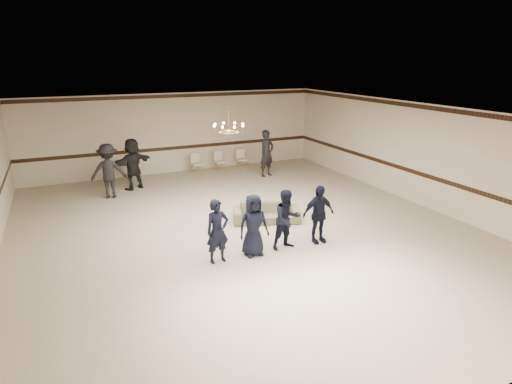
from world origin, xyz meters
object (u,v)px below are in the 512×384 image
(adult_right, at_px, (267,153))
(banquet_chair_mid, at_px, (220,162))
(boy_b, at_px, (253,225))
(adult_left, at_px, (109,171))
(boy_a, at_px, (217,231))
(banquet_chair_right, at_px, (242,159))
(boy_d, at_px, (318,214))
(adult_mid, at_px, (133,164))
(settee, at_px, (266,212))
(console_table, at_px, (119,173))
(boy_c, at_px, (287,219))
(banquet_chair_left, at_px, (196,164))
(chandelier, at_px, (229,120))

(adult_right, xyz_separation_m, banquet_chair_mid, (-1.46, 1.45, -0.50))
(boy_b, xyz_separation_m, adult_left, (-2.57, 6.04, 0.17))
(boy_a, distance_m, banquet_chair_right, 8.71)
(adult_right, bearing_deg, boy_d, -122.68)
(boy_b, bearing_deg, adult_mid, 105.38)
(boy_b, relative_size, boy_d, 1.00)
(settee, height_order, console_table, console_table)
(boy_a, height_order, banquet_chair_mid, boy_a)
(boy_a, xyz_separation_m, adult_right, (4.33, 6.34, 0.17))
(adult_mid, bearing_deg, banquet_chair_mid, 169.68)
(boy_c, distance_m, banquet_chair_mid, 7.88)
(adult_mid, height_order, banquet_chair_right, adult_mid)
(boy_c, height_order, banquet_chair_left, boy_c)
(banquet_chair_left, bearing_deg, console_table, 173.33)
(chandelier, bearing_deg, console_table, 113.80)
(banquet_chair_mid, height_order, console_table, banquet_chair_mid)
(adult_left, relative_size, banquet_chair_right, 2.20)
(adult_left, bearing_deg, adult_right, -164.11)
(adult_left, bearing_deg, boy_c, 132.91)
(adult_left, xyz_separation_m, console_table, (0.54, 1.95, -0.59))
(adult_mid, bearing_deg, settee, 94.29)
(boy_a, height_order, boy_b, same)
(adult_right, bearing_deg, chandelier, -146.78)
(adult_mid, bearing_deg, banquet_chair_left, 175.28)
(banquet_chair_right, bearing_deg, chandelier, -111.39)
(boy_b, height_order, banquet_chair_left, boy_b)
(boy_c, height_order, console_table, boy_c)
(adult_right, bearing_deg, boy_a, -142.59)
(boy_a, height_order, adult_right, adult_right)
(boy_b, xyz_separation_m, banquet_chair_right, (2.97, 7.80, -0.34))
(chandelier, bearing_deg, boy_c, -78.53)
(adult_left, relative_size, console_table, 2.32)
(boy_a, bearing_deg, settee, 36.02)
(chandelier, xyz_separation_m, banquet_chair_left, (0.58, 5.27, -2.46))
(boy_d, bearing_deg, banquet_chair_mid, 89.33)
(banquet_chair_left, bearing_deg, adult_left, -156.55)
(boy_b, xyz_separation_m, boy_c, (0.90, 0.00, 0.00))
(adult_mid, xyz_separation_m, banquet_chair_mid, (3.64, 1.05, -0.50))
(boy_b, bearing_deg, console_table, 105.68)
(console_table, bearing_deg, adult_left, -104.75)
(boy_b, distance_m, adult_left, 6.57)
(boy_c, bearing_deg, adult_left, 114.31)
(chandelier, bearing_deg, adult_mid, 116.01)
(boy_d, bearing_deg, adult_right, 76.21)
(boy_c, height_order, boy_d, same)
(boy_b, height_order, banquet_chair_mid, boy_b)
(adult_mid, relative_size, console_table, 2.32)
(boy_a, relative_size, boy_d, 1.00)
(boy_a, relative_size, banquet_chair_mid, 1.80)
(boy_c, xyz_separation_m, banquet_chair_mid, (1.07, 7.80, -0.34))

